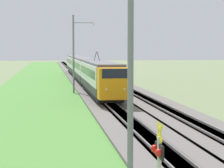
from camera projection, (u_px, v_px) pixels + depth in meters
name	position (u px, v px, depth m)	size (l,w,h in m)	color
ballast_main	(89.00, 86.00, 60.67)	(240.00, 4.40, 0.30)	#605B56
ballast_adjacent	(119.00, 86.00, 61.26)	(240.00, 4.40, 0.30)	#605B56
track_main	(89.00, 86.00, 60.67)	(240.00, 1.57, 0.45)	#4C4238
track_adjacent	(119.00, 86.00, 61.26)	(240.00, 1.57, 0.45)	#4C4238
grass_verge	(43.00, 88.00, 59.77)	(240.00, 11.93, 0.12)	#4C8438
passenger_train	(84.00, 68.00, 68.56)	(64.05, 2.87, 5.03)	orange
catenary_mast_near	(132.00, 62.00, 15.66)	(0.22, 2.56, 9.32)	slate
catenary_mast_mid	(74.00, 53.00, 51.39)	(0.22, 2.56, 9.31)	slate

